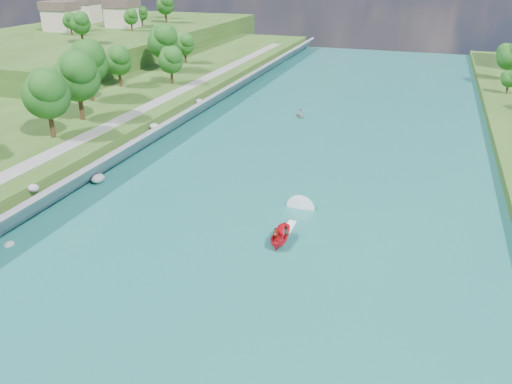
% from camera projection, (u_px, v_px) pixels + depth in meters
% --- Properties ---
extents(ground, '(260.00, 260.00, 0.00)m').
position_uv_depth(ground, '(239.00, 259.00, 51.56)').
color(ground, '#2D5119').
rests_on(ground, ground).
extents(river_water, '(55.00, 240.00, 0.10)m').
position_uv_depth(river_water, '(291.00, 185.00, 68.69)').
color(river_water, '#1B6668').
rests_on(river_water, ground).
extents(berm_west, '(45.00, 240.00, 3.50)m').
position_uv_depth(berm_west, '(1.00, 135.00, 82.80)').
color(berm_west, '#2D5119').
rests_on(berm_west, ground).
extents(ridge_west, '(60.00, 120.00, 9.00)m').
position_uv_depth(ridge_west, '(100.00, 44.00, 155.60)').
color(ridge_west, '#2D5119').
rests_on(ridge_west, ground).
extents(riprap_bank, '(3.78, 236.00, 4.15)m').
position_uv_depth(riprap_bank, '(123.00, 154.00, 74.71)').
color(riprap_bank, slate).
rests_on(riprap_bank, ground).
extents(riverside_path, '(3.00, 200.00, 0.10)m').
position_uv_depth(riverside_path, '(88.00, 136.00, 76.86)').
color(riverside_path, gray).
rests_on(riverside_path, berm_west).
extents(ridge_houses, '(29.50, 29.50, 8.40)m').
position_uv_depth(ridge_houses, '(89.00, 12.00, 158.01)').
color(ridge_houses, beige).
rests_on(ridge_houses, ridge_west).
extents(trees_ridge, '(17.60, 67.24, 10.73)m').
position_uv_depth(trees_ridge, '(136.00, 13.00, 154.93)').
color(trees_ridge, '#194B14').
rests_on(trees_ridge, ridge_west).
extents(motorboat, '(3.60, 19.02, 2.00)m').
position_uv_depth(motorboat, '(283.00, 232.00, 55.11)').
color(motorboat, red).
rests_on(motorboat, river_water).
extents(raft, '(3.10, 3.38, 1.68)m').
position_uv_depth(raft, '(300.00, 115.00, 98.17)').
color(raft, gray).
rests_on(raft, river_water).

